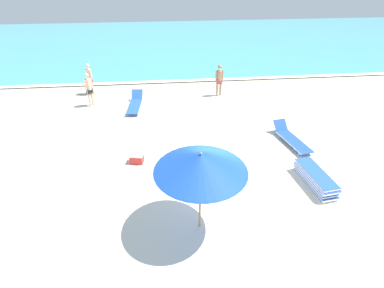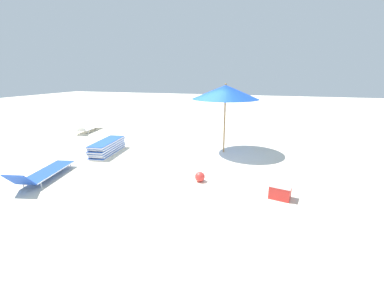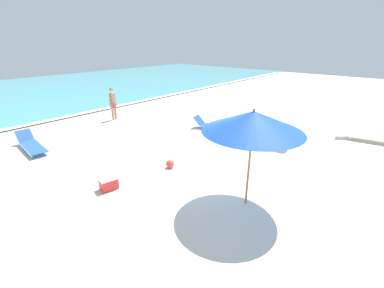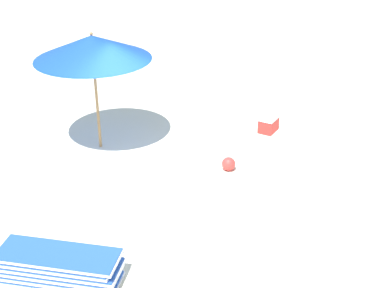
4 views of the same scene
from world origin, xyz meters
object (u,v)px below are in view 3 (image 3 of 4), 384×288
(cooler_box, at_px, (109,183))
(sun_lounger_under_umbrella, at_px, (31,144))
(beach_ball, at_px, (170,164))
(lounger_stack, at_px, (265,139))
(sun_lounger_near_water_left, at_px, (215,126))
(sun_lounger_beside_umbrella, at_px, (363,135))
(beach_umbrella, at_px, (253,122))
(beachgoer_shoreline_child, at_px, (113,102))

(cooler_box, bearing_deg, sun_lounger_under_umbrella, 106.15)
(beach_ball, relative_size, cooler_box, 0.50)
(lounger_stack, xyz_separation_m, sun_lounger_near_water_left, (0.22, 2.71, -0.03))
(beach_ball, bearing_deg, cooler_box, 169.20)
(sun_lounger_beside_umbrella, distance_m, cooler_box, 10.61)
(beach_umbrella, height_order, beach_ball, beach_umbrella)
(sun_lounger_near_water_left, bearing_deg, beach_ball, -176.39)
(sun_lounger_near_water_left, height_order, beachgoer_shoreline_child, beachgoer_shoreline_child)
(beachgoer_shoreline_child, height_order, cooler_box, beachgoer_shoreline_child)
(sun_lounger_under_umbrella, height_order, cooler_box, sun_lounger_under_umbrella)
(sun_lounger_under_umbrella, bearing_deg, beach_ball, -60.32)
(sun_lounger_near_water_left, relative_size, beach_ball, 8.16)
(beach_ball, distance_m, cooler_box, 2.15)
(lounger_stack, xyz_separation_m, beach_ball, (-4.04, 1.53, -0.11))
(lounger_stack, bearing_deg, sun_lounger_near_water_left, 77.87)
(sun_lounger_under_umbrella, relative_size, sun_lounger_beside_umbrella, 1.07)
(sun_lounger_near_water_left, xyz_separation_m, beachgoer_shoreline_child, (-2.16, 5.25, 0.79))
(beach_umbrella, xyz_separation_m, sun_lounger_beside_umbrella, (7.43, -1.50, -2.05))
(sun_lounger_beside_umbrella, relative_size, cooler_box, 3.72)
(sun_lounger_under_umbrella, bearing_deg, sun_lounger_near_water_left, -26.74)
(lounger_stack, relative_size, beachgoer_shoreline_child, 1.13)
(beachgoer_shoreline_child, bearing_deg, sun_lounger_under_umbrella, -178.55)
(lounger_stack, distance_m, beachgoer_shoreline_child, 8.23)
(beach_umbrella, height_order, beachgoer_shoreline_child, beach_umbrella)
(sun_lounger_beside_umbrella, height_order, cooler_box, sun_lounger_beside_umbrella)
(lounger_stack, relative_size, sun_lounger_beside_umbrella, 0.95)
(lounger_stack, relative_size, cooler_box, 3.54)
(sun_lounger_beside_umbrella, xyz_separation_m, beach_ball, (-7.30, 4.49, -0.08))
(sun_lounger_under_umbrella, distance_m, beach_ball, 5.87)
(beach_umbrella, bearing_deg, beach_ball, 87.54)
(sun_lounger_near_water_left, height_order, cooler_box, sun_lounger_near_water_left)
(beach_umbrella, bearing_deg, beachgoer_shoreline_child, 76.68)
(sun_lounger_beside_umbrella, xyz_separation_m, cooler_box, (-9.41, 4.89, -0.03))
(sun_lounger_under_umbrella, distance_m, beachgoer_shoreline_child, 4.77)
(beach_ball, bearing_deg, beachgoer_shoreline_child, 71.90)
(sun_lounger_near_water_left, distance_m, cooler_box, 6.42)
(lounger_stack, xyz_separation_m, sun_lounger_under_umbrella, (-6.50, 6.85, -0.03))
(sun_lounger_under_umbrella, distance_m, cooler_box, 4.93)
(beach_umbrella, relative_size, sun_lounger_beside_umbrella, 1.24)
(lounger_stack, bearing_deg, cooler_box, 155.18)
(beachgoer_shoreline_child, distance_m, cooler_box, 7.40)
(beach_umbrella, height_order, sun_lounger_near_water_left, beach_umbrella)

